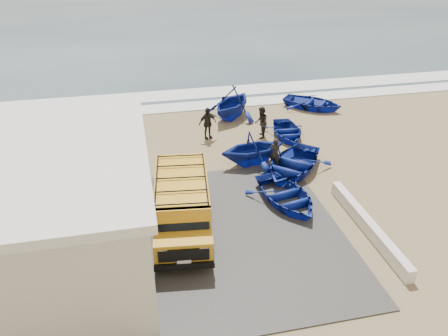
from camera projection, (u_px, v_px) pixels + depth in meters
ground at (228, 205)px, 19.04m from camera, size 160.00×160.00×0.00m
slab at (189, 239)px, 16.95m from camera, size 12.00×10.00×0.05m
ocean at (148, 5)px, 66.82m from camera, size 180.00×88.00×0.01m
surf_line at (189, 107)px, 29.27m from camera, size 180.00×1.60×0.06m
surf_wash at (184, 94)px, 31.40m from camera, size 180.00×2.20×0.04m
building at (27, 210)px, 14.89m from camera, size 8.40×9.40×4.30m
parapet at (368, 226)px, 17.27m from camera, size 0.35×6.00×0.55m
van at (182, 203)px, 16.97m from camera, size 2.65×5.47×2.26m
boat_near_left at (286, 196)px, 18.96m from camera, size 3.50×4.33×0.79m
boat_near_right at (292, 164)px, 21.36m from camera, size 5.25×5.33×0.90m
boat_mid_left at (253, 148)px, 21.92m from camera, size 3.78×3.41×1.77m
boat_mid_right at (287, 131)px, 25.00m from camera, size 2.69×3.54×0.69m
boat_far_left at (232, 102)px, 27.23m from camera, size 5.00×5.06×2.02m
boat_far_right at (312, 103)px, 28.85m from camera, size 4.74×4.63×0.80m
fisherman_front at (275, 153)px, 21.64m from camera, size 0.68×0.66×1.58m
fisherman_middle at (261, 123)px, 24.66m from camera, size 0.95×1.07×1.83m
fisherman_back at (207, 123)px, 24.57m from camera, size 1.17×0.76×1.84m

